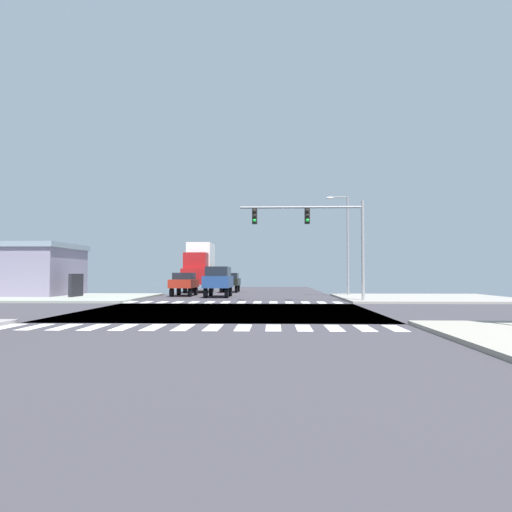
# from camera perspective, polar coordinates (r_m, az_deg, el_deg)

# --- Properties ---
(ground) EXTENTS (90.00, 90.00, 0.05)m
(ground) POSITION_cam_1_polar(r_m,az_deg,el_deg) (23.91, -3.42, -6.42)
(ground) COLOR #38353C
(sidewalk_corner_ne) EXTENTS (12.00, 12.00, 0.14)m
(sidewalk_corner_ne) POSITION_cam_1_polar(r_m,az_deg,el_deg) (37.36, 18.80, -4.60)
(sidewalk_corner_ne) COLOR gray
(sidewalk_corner_ne) RESTS_ON ground
(sidewalk_corner_nw) EXTENTS (12.00, 12.00, 0.14)m
(sidewalk_corner_nw) POSITION_cam_1_polar(r_m,az_deg,el_deg) (38.89, -21.14, -4.47)
(sidewalk_corner_nw) COLOR gray
(sidewalk_corner_nw) RESTS_ON ground
(crosswalk_near) EXTENTS (13.50, 2.00, 0.01)m
(crosswalk_near) POSITION_cam_1_polar(r_m,az_deg,el_deg) (16.72, -6.67, -8.18)
(crosswalk_near) COLOR white
(crosswalk_near) RESTS_ON ground
(crosswalk_far) EXTENTS (13.50, 2.00, 0.01)m
(crosswalk_far) POSITION_cam_1_polar(r_m,az_deg,el_deg) (31.19, -2.60, -5.35)
(crosswalk_far) COLOR white
(crosswalk_far) RESTS_ON ground
(traffic_signal_mast) EXTENTS (7.85, 0.55, 6.41)m
(traffic_signal_mast) POSITION_cam_1_polar(r_m,az_deg,el_deg) (31.51, 6.68, 3.39)
(traffic_signal_mast) COLOR gray
(traffic_signal_mast) RESTS_ON ground
(street_lamp) EXTENTS (1.78, 0.32, 7.96)m
(street_lamp) POSITION_cam_1_polar(r_m,az_deg,el_deg) (39.69, 10.18, 2.26)
(street_lamp) COLOR gray
(street_lamp) RESTS_ON ground
(bank_building) EXTENTS (12.24, 7.44, 4.14)m
(bank_building) POSITION_cam_1_polar(r_m,az_deg,el_deg) (43.63, -26.93, -1.47)
(bank_building) COLOR gray
(bank_building) RESTS_ON ground
(suv_farside_1) EXTENTS (1.96, 4.60, 2.34)m
(suv_farside_1) POSITION_cam_1_polar(r_m,az_deg,el_deg) (38.38, -4.35, -2.65)
(suv_farside_1) COLOR black
(suv_farside_1) RESTS_ON ground
(sedan_crossing_2) EXTENTS (1.80, 4.30, 1.88)m
(sedan_crossing_2) POSITION_cam_1_polar(r_m,az_deg,el_deg) (40.67, -8.27, -3.00)
(sedan_crossing_2) COLOR black
(sedan_crossing_2) RESTS_ON ground
(box_truck_queued_1) EXTENTS (2.40, 7.20, 4.85)m
(box_truck_queued_1) POSITION_cam_1_polar(r_m,az_deg,el_deg) (48.98, -6.50, -1.15)
(box_truck_queued_1) COLOR black
(box_truck_queued_1) RESTS_ON ground
(sedan_leading_3) EXTENTS (1.80, 4.30, 1.88)m
(sedan_leading_3) POSITION_cam_1_polar(r_m,az_deg,el_deg) (48.63, -3.01, -2.86)
(sedan_leading_3) COLOR black
(sedan_leading_3) RESTS_ON ground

